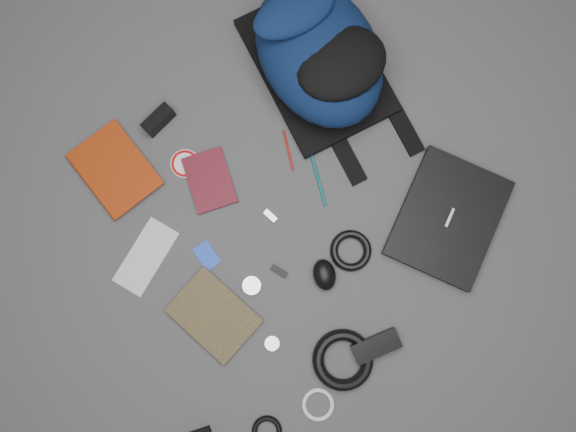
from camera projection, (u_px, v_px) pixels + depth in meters
ground at (288, 217)px, 1.65m from camera, size 4.00×4.00×0.00m
backpack at (319, 53)px, 1.59m from camera, size 0.43×0.56×0.21m
laptop at (448, 218)px, 1.63m from camera, size 0.43×0.41×0.03m
textbook_red at (90, 189)px, 1.64m from camera, size 0.19×0.25×0.03m
comic_book at (194, 338)px, 1.60m from camera, size 0.22×0.26×0.02m
envelope at (146, 257)px, 1.63m from camera, size 0.24×0.18×0.00m
dvd_case at (210, 180)px, 1.65m from camera, size 0.17×0.20×0.01m
compact_camera at (158, 120)px, 1.65m from camera, size 0.11×0.05×0.06m
sticker_disc at (185, 164)px, 1.66m from camera, size 0.10×0.10×0.00m
pen_teal at (318, 181)px, 1.65m from camera, size 0.06×0.15×0.01m
pen_red at (288, 150)px, 1.67m from camera, size 0.05×0.12×0.01m
id_badge at (207, 256)px, 1.63m from camera, size 0.05×0.08×0.00m
usb_black at (279, 271)px, 1.62m from camera, size 0.04×0.05×0.01m
usb_silver at (270, 216)px, 1.64m from camera, size 0.02×0.05×0.01m
mouse at (324, 275)px, 1.60m from camera, size 0.10×0.11×0.05m
headphone_left at (252, 286)px, 1.62m from camera, size 0.07×0.07×0.01m
headphone_right at (272, 343)px, 1.60m from camera, size 0.06×0.06×0.01m
cable_coil at (351, 251)px, 1.62m from camera, size 0.14×0.14×0.02m
power_brick at (376, 346)px, 1.59m from camera, size 0.14×0.09×0.03m
power_cord_coil at (343, 360)px, 1.58m from camera, size 0.20×0.20×0.03m
earbud_coil at (267, 431)px, 1.57m from camera, size 0.09×0.09×0.02m
white_cable_coil at (318, 405)px, 1.58m from camera, size 0.11×0.11×0.01m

